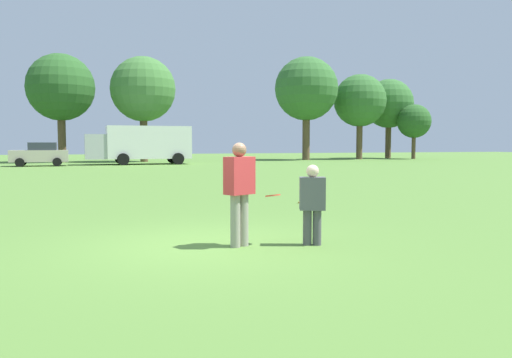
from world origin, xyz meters
TOP-DOWN VIEW (x-y plane):
  - ground_plane at (0.00, 0.00)m, footprint 151.88×151.88m
  - player_thrower at (0.53, -0.27)m, footprint 0.57×0.47m
  - player_defender at (1.77, -0.53)m, footprint 0.50×0.38m
  - frisbee at (1.13, -0.27)m, footprint 0.27×0.27m
  - traffic_cone at (4.09, 5.23)m, footprint 0.32×0.32m
  - parked_car_center at (-5.83, 34.02)m, footprint 4.25×2.31m
  - box_truck at (1.90, 34.93)m, footprint 8.56×3.17m
  - tree_center_elm at (-4.66, 41.80)m, footprint 6.11×6.11m
  - tree_east_birch at (2.66, 40.89)m, footprint 6.08×6.08m
  - tree_east_oak at (19.43, 41.20)m, footprint 6.61×6.61m
  - tree_far_east_pine at (26.00, 41.72)m, footprint 5.71×5.71m
  - tree_far_west_pine at (30.86, 43.71)m, footprint 5.64×5.64m
  - tree_horizon_center at (32.20, 40.65)m, footprint 3.74×3.74m

SIDE VIEW (x-z plane):
  - ground_plane at x=0.00m, z-range 0.00..0.00m
  - traffic_cone at x=4.09m, z-range -0.01..0.47m
  - player_defender at x=1.77m, z-range 0.08..1.48m
  - frisbee at x=1.13m, z-range 0.82..0.90m
  - parked_car_center at x=-5.83m, z-range 0.01..1.83m
  - player_thrower at x=0.53m, z-range 0.12..1.90m
  - box_truck at x=1.90m, z-range 0.16..3.34m
  - tree_horizon_center at x=32.20m, z-range 1.14..7.22m
  - tree_far_west_pine at x=30.86m, z-range 1.72..10.88m
  - tree_far_east_pine at x=26.00m, z-range 1.74..11.01m
  - tree_east_birch at x=2.66m, z-range 1.86..11.74m
  - tree_center_elm at x=-4.66m, z-range 1.86..11.79m
  - tree_east_oak at x=19.43m, z-range 2.02..12.77m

